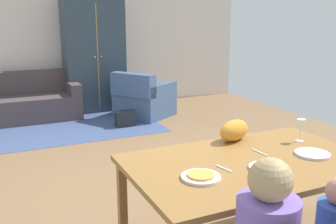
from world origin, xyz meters
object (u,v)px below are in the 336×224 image
(plate_near_man, at_px, (201,177))
(couch, at_px, (22,103))
(plate_near_child, at_px, (268,168))
(armoire, at_px, (94,56))
(handbag, at_px, (125,118))
(armchair, at_px, (143,99))
(plate_near_woman, at_px, (312,154))
(wine_glass, at_px, (301,126))
(cat, at_px, (234,130))
(dining_table, at_px, (250,169))

(plate_near_man, relative_size, couch, 0.13)
(plate_near_child, height_order, armoire, armoire)
(plate_near_child, bearing_deg, handbag, 85.27)
(plate_near_child, distance_m, armchair, 4.50)
(armchair, bearing_deg, plate_near_man, -106.70)
(plate_near_woman, bearing_deg, armchair, 85.26)
(plate_near_child, height_order, couch, couch)
(wine_glass, bearing_deg, plate_near_woman, -117.51)
(cat, relative_size, couch, 0.17)
(cat, bearing_deg, wine_glass, -49.46)
(dining_table, bearing_deg, armoire, 87.82)
(plate_near_man, height_order, plate_near_child, same)
(couch, bearing_deg, dining_table, -76.61)
(couch, bearing_deg, armoire, 8.57)
(plate_near_woman, bearing_deg, cat, 121.31)
(armchair, relative_size, armoire, 0.56)
(plate_near_woman, bearing_deg, armoire, 93.05)
(cat, bearing_deg, dining_table, -130.72)
(wine_glass, relative_size, armchair, 0.16)
(dining_table, xyz_separation_m, plate_near_child, (-0.00, -0.18, 0.08))
(couch, relative_size, handbag, 6.00)
(wine_glass, distance_m, armoire, 4.95)
(couch, xyz_separation_m, handbag, (1.49, -1.16, -0.17))
(plate_near_child, distance_m, plate_near_woman, 0.48)
(plate_near_child, distance_m, cat, 0.63)
(plate_near_man, relative_size, plate_near_woman, 1.00)
(dining_table, xyz_separation_m, armoire, (0.19, 5.11, 0.36))
(plate_near_man, distance_m, armoire, 5.28)
(plate_near_child, height_order, plate_near_woman, same)
(plate_near_man, distance_m, armchair, 4.55)
(dining_table, distance_m, armoire, 5.12)
(armchair, bearing_deg, plate_near_child, -100.68)
(wine_glass, bearing_deg, plate_near_man, -164.60)
(armchair, xyz_separation_m, armoire, (-0.64, 0.89, 0.73))
(plate_near_man, distance_m, wine_glass, 1.14)
(plate_near_woman, distance_m, cat, 0.62)
(plate_near_child, relative_size, plate_near_woman, 1.00)
(dining_table, height_order, cat, cat)
(plate_near_man, bearing_deg, dining_table, 14.27)
(cat, height_order, handbag, cat)
(plate_near_man, relative_size, wine_glass, 1.34)
(plate_near_woman, distance_m, armoire, 5.22)
(plate_near_man, bearing_deg, armchair, 73.30)
(armoire, relative_size, handbag, 6.56)
(plate_near_man, distance_m, plate_near_child, 0.48)
(armchair, bearing_deg, cat, -100.17)
(plate_near_woman, bearing_deg, couch, 108.13)
(dining_table, distance_m, armchair, 4.31)
(plate_near_woman, height_order, armoire, armoire)
(couch, distance_m, handbag, 1.90)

